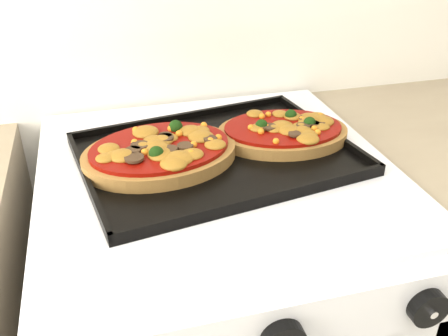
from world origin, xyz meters
name	(u,v)px	position (x,y,z in m)	size (l,w,h in m)	color
control_panel	(281,327)	(0.05, 1.39, 0.85)	(0.60, 0.02, 0.09)	silver
knob_right	(428,308)	(0.24, 1.37, 0.85)	(0.05, 0.05, 0.02)	black
baking_tray	(216,153)	(0.05, 1.73, 0.92)	(0.45, 0.33, 0.02)	black
pizza_left	(160,151)	(-0.04, 1.73, 0.94)	(0.26, 0.20, 0.04)	olive
pizza_right	(283,131)	(0.18, 1.75, 0.94)	(0.24, 0.17, 0.03)	olive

